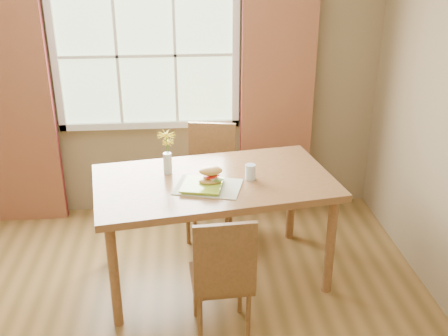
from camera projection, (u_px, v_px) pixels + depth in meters
room at (130, 153)px, 2.90m from camera, size 4.24×3.84×2.74m
window at (146, 56)px, 4.55m from camera, size 1.62×0.06×1.32m
curtain_left at (15, 106)px, 4.54m from camera, size 0.65×0.08×2.20m
curtain_right at (277, 100)px, 4.71m from camera, size 0.65×0.08×2.20m
dining_table at (214, 190)px, 3.83m from camera, size 1.84×1.22×0.84m
chair_near at (223, 273)px, 3.29m from camera, size 0.41×0.41×0.93m
chair_far at (211, 175)px, 4.56m from camera, size 0.48×0.48×0.99m
placemat at (208, 187)px, 3.67m from camera, size 0.52×0.44×0.01m
plate at (202, 186)px, 3.66m from camera, size 0.33×0.33×0.01m
croissant_sandwich at (211, 175)px, 3.66m from camera, size 0.18×0.12×0.13m
water_glass at (250, 172)px, 3.77m from camera, size 0.08×0.08×0.11m
flower_vase at (167, 149)px, 3.82m from camera, size 0.13×0.13×0.33m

